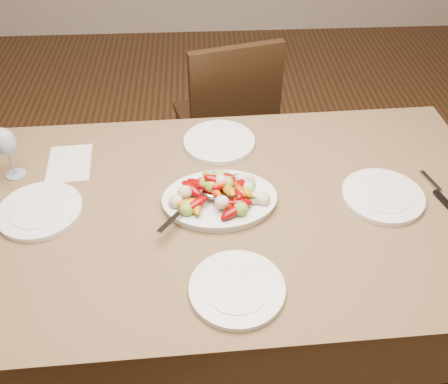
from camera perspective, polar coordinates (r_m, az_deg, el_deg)
floor at (r=2.25m, az=5.51°, el=-14.94°), size 6.00×6.00×0.00m
dining_table at (r=1.90m, az=0.00°, el=-9.94°), size 1.87×1.10×0.76m
chair_far at (r=2.53m, az=-0.08°, el=8.33°), size 0.51×0.51×0.95m
serving_platter at (r=1.62m, az=-0.49°, el=-1.01°), size 0.37×0.28×0.02m
roasted_vegetables at (r=1.58m, az=-0.51°, el=0.50°), size 0.30×0.21×0.09m
serving_spoon at (r=1.57m, az=-2.76°, el=-1.10°), size 0.27×0.20×0.03m
plate_left at (r=1.70m, az=-20.28°, el=-2.03°), size 0.27×0.27×0.02m
plate_right at (r=1.72m, az=17.68°, el=-0.46°), size 0.27×0.27×0.02m
plate_far at (r=1.88m, az=-0.55°, el=5.74°), size 0.27×0.27×0.02m
plate_near at (r=1.39m, az=1.50°, el=-11.01°), size 0.26×0.26×0.02m
wine_glass at (r=1.82m, az=-23.49°, el=4.25°), size 0.08×0.08×0.20m
menu_card at (r=1.87m, az=-17.25°, el=3.17°), size 0.17×0.22×0.00m
table_knife at (r=1.81m, az=23.19°, el=0.04°), size 0.07×0.20×0.01m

